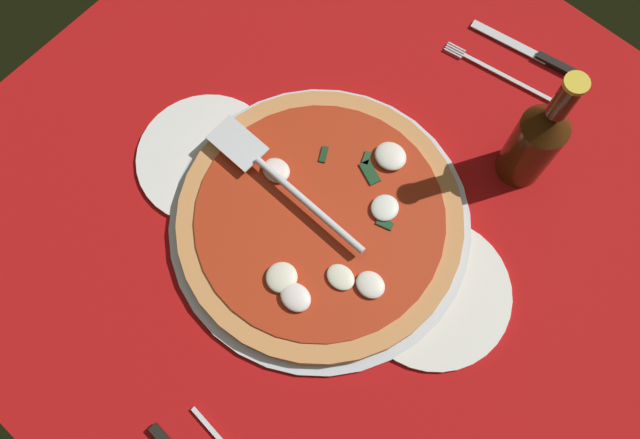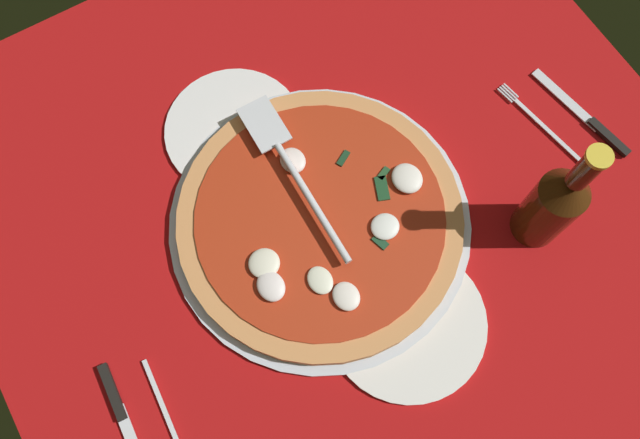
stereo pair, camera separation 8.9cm
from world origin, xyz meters
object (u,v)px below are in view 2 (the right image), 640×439
object	(u,v)px
pizza	(320,220)
pizza_server	(294,172)
place_setting_near	(567,125)
beer_bottle	(554,204)
dinner_plate_left	(407,323)
place_setting_far	(147,424)
dinner_plate_right	(234,130)

from	to	relation	value
pizza	pizza_server	distance (cm)	7.43
pizza_server	place_setting_near	world-z (taller)	pizza_server
pizza_server	place_setting_near	xyz separation A→B (cm)	(-12.32, -38.97, -4.45)
place_setting_near	pizza_server	bearing A→B (deg)	63.10
place_setting_near	beer_bottle	world-z (taller)	beer_bottle
dinner_plate_left	pizza	size ratio (longest dim) A/B	0.54
dinner_plate_left	beer_bottle	world-z (taller)	beer_bottle
place_setting_near	place_setting_far	bearing A→B (deg)	85.58
dinner_plate_left	pizza	xyz separation A→B (cm)	(17.65, 2.68, 1.60)
pizza	place_setting_near	bearing A→B (deg)	-97.90
dinner_plate_right	place_setting_near	xyz separation A→B (cm)	(-24.24, -42.29, -0.15)
pizza_server	beer_bottle	bearing A→B (deg)	-130.40
dinner_plate_left	pizza	bearing A→B (deg)	8.63
dinner_plate_left	place_setting_near	world-z (taller)	place_setting_near
dinner_plate_left	pizza_server	distance (cm)	25.09
pizza_server	beer_bottle	size ratio (longest dim) A/B	1.16
dinner_plate_left	place_setting_far	size ratio (longest dim) A/B	1.03
dinner_plate_left	pizza_server	bearing A→B (deg)	6.34
pizza	pizza_server	world-z (taller)	pizza_server
pizza	dinner_plate_right	bearing A→B (deg)	10.16
dinner_plate_left	dinner_plate_right	size ratio (longest dim) A/B	1.04
place_setting_near	beer_bottle	size ratio (longest dim) A/B	0.91
dinner_plate_right	place_setting_near	world-z (taller)	place_setting_near
place_setting_far	beer_bottle	world-z (taller)	beer_bottle
pizza	place_setting_near	distance (cm)	39.33
beer_bottle	dinner_plate_right	bearing A→B (deg)	39.89
pizza_server	beer_bottle	world-z (taller)	beer_bottle
dinner_plate_left	beer_bottle	size ratio (longest dim) A/B	0.90
beer_bottle	place_setting_far	bearing A→B (deg)	86.22
dinner_plate_left	beer_bottle	distance (cm)	24.19
dinner_plate_left	dinner_plate_right	xyz separation A→B (cm)	(36.49, 6.06, 0.00)
pizza	beer_bottle	world-z (taller)	beer_bottle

